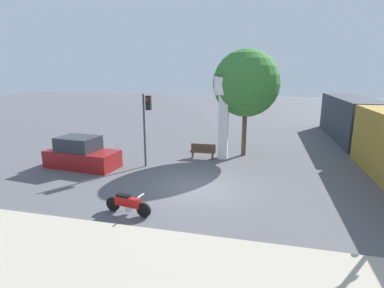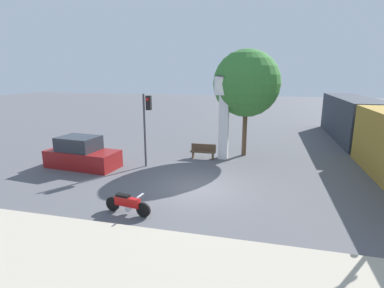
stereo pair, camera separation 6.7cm
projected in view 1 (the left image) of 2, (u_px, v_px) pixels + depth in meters
The scene contains 8 objects.
ground_plane at pixel (197, 188), 14.28m from camera, with size 120.00×120.00×0.00m, color #56565B.
motorcycle at pixel (128, 204), 11.57m from camera, with size 1.99×0.50×0.88m.
clock_tower at pixel (224, 103), 18.46m from camera, with size 1.32×1.32×5.35m.
freight_train at pixel (375, 131), 19.21m from camera, with size 2.80×23.00×3.40m.
traffic_light at pixel (146, 117), 16.92m from camera, with size 0.50×0.35×4.22m.
street_tree at pixel (246, 84), 18.92m from camera, with size 4.24×4.24×6.83m.
bench at pixel (203, 151), 19.16m from camera, with size 1.60×0.44×0.92m.
parked_car at pixel (81, 155), 17.30m from camera, with size 4.36×2.21×1.80m.
Camera 1 is at (2.93, -13.08, 5.36)m, focal length 28.00 mm.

